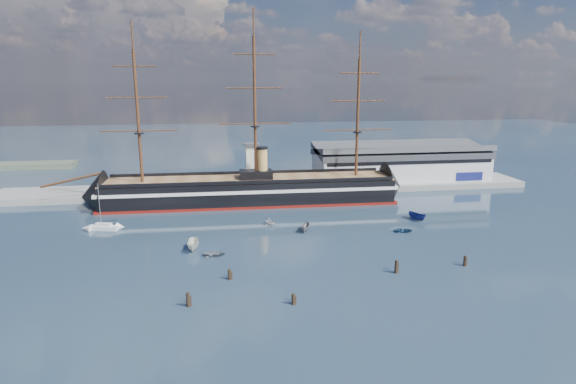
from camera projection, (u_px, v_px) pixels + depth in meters
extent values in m
plane|color=#1B2D3D|center=(252.00, 221.00, 130.78)|extent=(600.00, 600.00, 0.00)
cube|color=slate|center=(272.00, 190.00, 166.91)|extent=(180.00, 18.00, 2.00)
cube|color=#B7BABC|center=(400.00, 165.00, 176.39)|extent=(62.00, 20.00, 10.00)
cube|color=#3F4247|center=(401.00, 150.00, 175.11)|extent=(63.00, 21.00, 2.00)
cube|color=silver|center=(252.00, 167.00, 160.91)|extent=(4.00, 4.00, 14.00)
cube|color=#3F4247|center=(252.00, 145.00, 159.19)|extent=(5.00, 5.00, 1.00)
cube|color=black|center=(250.00, 190.00, 149.27)|extent=(88.30, 17.75, 7.00)
cube|color=silver|center=(250.00, 187.00, 149.00)|extent=(90.31, 18.03, 1.00)
cube|color=maroon|center=(250.00, 202.00, 150.11)|extent=(90.31, 17.99, 0.90)
cone|color=black|center=(93.00, 197.00, 142.33)|extent=(14.31, 15.96, 15.68)
cone|color=black|center=(393.00, 186.00, 156.35)|extent=(11.31, 15.90, 15.68)
cube|color=brown|center=(250.00, 179.00, 148.45)|extent=(88.28, 16.47, 0.40)
cube|color=black|center=(256.00, 174.00, 148.43)|extent=(10.12, 6.20, 2.50)
cylinder|color=tan|center=(262.00, 163.00, 147.93)|extent=(3.20, 3.20, 9.00)
cylinder|color=#381E0F|center=(72.00, 180.00, 140.28)|extent=(17.76, 1.05, 4.43)
cylinder|color=#381E0F|center=(138.00, 118.00, 139.22)|extent=(0.90, 0.90, 38.00)
cylinder|color=#381E0F|center=(255.00, 110.00, 143.89)|extent=(0.90, 0.90, 42.00)
cylinder|color=#381E0F|center=(358.00, 118.00, 149.41)|extent=(0.90, 0.90, 36.00)
cube|color=silver|center=(104.00, 228.00, 123.28)|extent=(7.97, 4.28, 1.02)
cube|color=silver|center=(103.00, 225.00, 123.10)|extent=(4.37, 2.70, 0.82)
cylinder|color=#B2B2B7|center=(99.00, 205.00, 121.80)|extent=(0.16, 0.16, 11.22)
imported|color=silver|center=(193.00, 250.00, 108.66)|extent=(7.59, 3.08, 2.99)
imported|color=slate|center=(214.00, 256.00, 105.12)|extent=(1.53, 3.09, 1.38)
imported|color=slate|center=(305.00, 231.00, 121.95)|extent=(6.37, 4.11, 2.39)
imported|color=silver|center=(270.00, 225.00, 127.02)|extent=(6.50, 5.55, 2.22)
imported|color=navy|center=(403.00, 232.00, 121.49)|extent=(1.69, 3.07, 1.36)
imported|color=navy|center=(417.00, 220.00, 131.69)|extent=(7.06, 5.23, 2.67)
cylinder|color=black|center=(188.00, 307.00, 81.70)|extent=(0.64, 0.64, 3.23)
cylinder|color=black|center=(293.00, 304.00, 82.49)|extent=(0.64, 0.64, 2.68)
cylinder|color=black|center=(396.00, 273.00, 95.78)|extent=(0.64, 0.64, 3.41)
cylinder|color=black|center=(464.00, 266.00, 99.46)|extent=(0.64, 0.64, 2.93)
cylinder|color=black|center=(230.00, 279.00, 92.75)|extent=(0.64, 0.64, 2.82)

